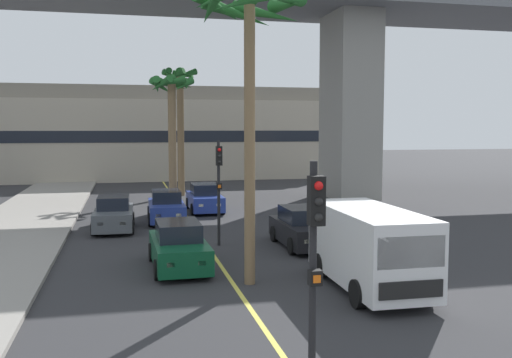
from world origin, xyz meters
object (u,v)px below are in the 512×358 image
Objects in this scene: car_queue_front at (166,207)px; palm_tree_near_median at (180,104)px; traffic_light_median_far at (219,178)px; palm_tree_far_median at (172,107)px; car_queue_third at (205,199)px; car_queue_second at (114,214)px; palm_tree_mid_median at (248,33)px; delivery_van at (369,246)px; car_queue_fifth at (179,247)px; car_queue_fourth at (302,229)px; traffic_light_median_near at (314,257)px.

palm_tree_near_median is at bearing 80.75° from car_queue_front.
traffic_light_median_far is 10.99m from palm_tree_far_median.
traffic_light_median_far is (-0.70, -9.37, 1.99)m from car_queue_third.
car_queue_front is at bearing -128.06° from car_queue_third.
car_queue_front and car_queue_second have the same top height.
car_queue_front is 6.88m from traffic_light_median_far.
car_queue_third is 16.47m from palm_tree_mid_median.
palm_tree_far_median is (3.20, 5.90, 5.15)m from car_queue_second.
palm_tree_far_median is (-1.09, -6.67, -0.46)m from palm_tree_near_median.
delivery_van is at bearing -69.93° from car_queue_front.
car_queue_front is 0.98× the size of traffic_light_median_far.
car_queue_second and car_queue_fifth have the same top height.
car_queue_front is 0.78× the size of delivery_van.
palm_tree_far_median is at bearing 86.14° from car_queue_fifth.
car_queue_second is 1.01× the size of car_queue_third.
car_queue_third is 5.53m from palm_tree_far_median.
car_queue_third is 1.00× the size of car_queue_fourth.
car_queue_third is 12.90m from car_queue_fifth.
car_queue_third is at bearing 44.50° from car_queue_second.
palm_tree_mid_median is at bearing -90.29° from traffic_light_median_far.
car_queue_front is 8.71m from car_queue_fourth.
car_queue_third and car_queue_fourth have the same top height.
car_queue_third is at bearing 98.86° from delivery_van.
car_queue_fourth and car_queue_fifth have the same top height.
traffic_light_median_near is 0.55× the size of palm_tree_far_median.
car_queue_fifth is at bearing -120.19° from traffic_light_median_far.
delivery_van is 0.60× the size of palm_tree_near_median.
car_queue_third is at bearing 103.63° from car_queue_fourth.
traffic_light_median_near is (-4.00, -6.83, 1.43)m from delivery_van.
car_queue_front is 14.29m from delivery_van.
traffic_light_median_far reaches higher than delivery_van.
traffic_light_median_far is at bearing -75.56° from car_queue_front.
palm_tree_mid_median is (4.14, -10.22, 6.74)m from car_queue_second.
delivery_van is at bearing -36.09° from car_queue_fifth.
palm_tree_far_median is (-4.16, 11.36, 5.15)m from car_queue_fourth.
palm_tree_mid_median is (1.87, -2.37, 6.74)m from car_queue_fifth.
car_queue_fourth is at bearing 90.68° from delivery_van.
car_queue_second is 0.78× the size of delivery_van.
car_queue_front is at bearing 123.62° from car_queue_fourth.
traffic_light_median_far is at bearing 89.71° from palm_tree_mid_median.
car_queue_fifth is at bearing -154.80° from car_queue_fourth.
delivery_van is at bearing -89.32° from car_queue_fourth.
traffic_light_median_far reaches higher than car_queue_third.
delivery_van is 24.90m from palm_tree_near_median.
palm_tree_mid_median is at bearing -123.99° from car_queue_fourth.
palm_tree_near_median is at bearing 89.63° from traffic_light_median_far.
car_queue_front is 13.87m from palm_tree_mid_median.
car_queue_third is 9.61m from traffic_light_median_far.
car_queue_front is 3.80m from car_queue_third.
car_queue_fifth is (-0.26, -9.65, 0.00)m from car_queue_front.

